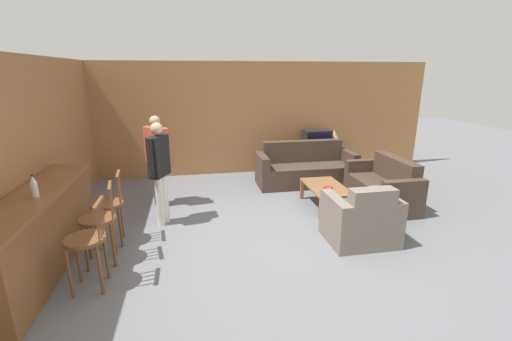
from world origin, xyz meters
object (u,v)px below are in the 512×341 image
Objects in this scene: bar_chair_far at (109,207)px; armchair_near at (361,221)px; tv at (317,141)px; person_by_counter at (160,168)px; bar_chair_near at (87,244)px; bar_chair_mid at (99,223)px; book_on_table at (328,188)px; tv_unit at (316,162)px; coffee_table at (326,189)px; person_by_window at (158,156)px; table_lamp at (334,135)px; couch_far at (305,169)px; bottle at (34,187)px; loveseat_right at (383,187)px.

bar_chair_far is 3.57m from armchair_near.
person_by_counter reaches higher than tv.
bar_chair_near is 3.54m from armchair_near.
book_on_table is (3.48, 1.10, -0.13)m from bar_chair_mid.
tv_unit is at bearing 90.00° from tv.
coffee_table is 0.66× the size of person_by_window.
bar_chair_mid is 5.35m from tv_unit.
bar_chair_near reaches higher than coffee_table.
bar_chair_mid is at bearing -140.33° from tv_unit.
table_lamp is 4.51m from person_by_counter.
armchair_near is 0.57× the size of person_by_window.
person_by_counter is (0.67, 0.56, 0.38)m from bar_chair_far.
couch_far is 5.07m from bottle.
person_by_counter reaches higher than couch_far.
tv_unit is at bearing 22.87° from person_by_window.
person_by_window reaches higher than bottle.
tv is 5.91m from bottle.
bar_chair_near is at bearing -138.96° from table_lamp.
couch_far is 3.34m from person_by_counter.
armchair_near is 4.67× the size of book_on_table.
couch_far is 1.83× the size of tv_unit.
bar_chair_near is 5.16× the size of book_on_table.
tv reaches higher than bar_chair_mid.
bar_chair_near and bar_chair_mid have the same top height.
bar_chair_mid is 0.90× the size of tv_unit.
person_by_counter is (-2.83, 1.17, 0.60)m from armchair_near.
bar_chair_mid and bar_chair_far have the same top height.
person_by_window is at bearing 73.36° from bar_chair_mid.
bar_chair_mid is 0.49× the size of couch_far.
tv_unit is 4.20m from person_by_counter.
couch_far is at bearing 86.29° from book_on_table.
bottle is 4.32m from book_on_table.
bottle is 6.25m from table_lamp.
tv_unit is (-0.49, 2.22, -0.07)m from loveseat_right.
bar_chair_mid is 1.98× the size of table_lamp.
bar_chair_far is 0.68× the size of loveseat_right.
person_by_counter is at bearing 67.54° from bar_chair_near.
person_by_window is at bearing 76.90° from bar_chair_near.
tv is 2.39× the size of bottle.
loveseat_right reaches higher than book_on_table.
person_by_window reaches higher than bar_chair_near.
bottle is (-4.09, -0.07, 0.79)m from armchair_near.
coffee_table is 5.42× the size of book_on_table.
couch_far is 1.28× the size of person_by_counter.
bar_chair_mid is at bearing 178.53° from armchair_near.
armchair_near is 0.81× the size of tv_unit.
coffee_table is at bearing 83.20° from book_on_table.
person_by_window is (0.57, 1.40, 0.37)m from bar_chair_far.
bottle is (-4.08, -1.38, 0.76)m from coffee_table.
person_by_counter reaches higher than armchair_near.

